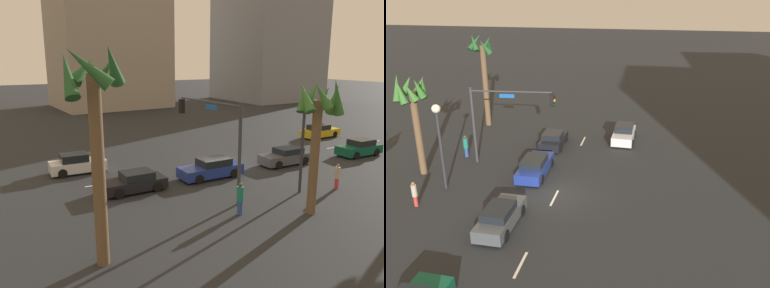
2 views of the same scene
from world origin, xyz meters
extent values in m
plane|color=#232628|center=(0.00, 0.00, 0.00)|extent=(220.00, 220.00, 0.00)
cube|color=silver|center=(-18.00, 0.00, 0.01)|extent=(2.13, 0.14, 0.01)
cube|color=silver|center=(-12.39, 0.00, 0.01)|extent=(1.85, 0.14, 0.01)
cube|color=silver|center=(-7.42, 0.00, 0.01)|extent=(2.04, 0.14, 0.01)
cube|color=silver|center=(-0.58, 0.00, 0.01)|extent=(2.08, 0.14, 0.01)
cube|color=silver|center=(9.87, 0.00, 0.01)|extent=(2.16, 0.14, 0.01)
cube|color=silver|center=(10.57, -3.51, 0.53)|extent=(3.99, 1.85, 0.74)
cube|color=black|center=(10.81, -3.51, 1.18)|extent=(1.93, 1.58, 0.55)
cylinder|color=black|center=(9.33, -4.29, 0.32)|extent=(0.65, 0.24, 0.64)
cylinder|color=black|center=(9.38, -2.65, 0.32)|extent=(0.65, 0.24, 0.64)
cylinder|color=black|center=(11.77, -4.36, 0.32)|extent=(0.65, 0.24, 0.64)
cylinder|color=black|center=(11.82, -2.73, 0.32)|extent=(0.65, 0.24, 0.64)
cube|color=gold|center=(-14.94, -4.10, 0.51)|extent=(4.58, 1.90, 0.71)
cube|color=black|center=(-14.67, -4.09, 1.12)|extent=(2.23, 1.58, 0.52)
cylinder|color=black|center=(-16.30, -4.96, 0.32)|extent=(0.65, 0.25, 0.64)
cylinder|color=black|center=(-16.38, -3.39, 0.32)|extent=(0.65, 0.25, 0.64)
cylinder|color=black|center=(-13.51, -4.82, 0.32)|extent=(0.65, 0.25, 0.64)
cylinder|color=black|center=(-13.59, -3.24, 0.32)|extent=(0.65, 0.25, 0.64)
cube|color=#0F5138|center=(-11.88, 3.08, 0.53)|extent=(4.12, 1.81, 0.74)
cube|color=black|center=(-12.12, 3.08, 1.15)|extent=(1.99, 1.55, 0.50)
cylinder|color=black|center=(-10.59, 3.85, 0.32)|extent=(0.65, 0.24, 0.64)
cylinder|color=black|center=(-10.63, 2.24, 0.32)|extent=(0.65, 0.24, 0.64)
cylinder|color=black|center=(-13.12, 3.91, 0.32)|extent=(0.65, 0.24, 0.64)
cylinder|color=black|center=(-13.16, 2.30, 0.32)|extent=(0.65, 0.24, 0.64)
cube|color=navy|center=(2.67, 2.21, 0.52)|extent=(4.61, 1.82, 0.71)
cube|color=black|center=(2.40, 2.21, 1.12)|extent=(2.22, 1.57, 0.49)
cylinder|color=black|center=(4.08, 3.05, 0.32)|extent=(0.64, 0.23, 0.64)
cylinder|color=black|center=(4.10, 1.41, 0.32)|extent=(0.64, 0.23, 0.64)
cylinder|color=black|center=(1.24, 3.01, 0.32)|extent=(0.64, 0.23, 0.64)
cylinder|color=black|center=(1.26, 1.37, 0.32)|extent=(0.64, 0.23, 0.64)
cube|color=#474C51|center=(-4.31, 2.18, 0.52)|extent=(4.35, 1.70, 0.72)
cube|color=black|center=(-4.57, 2.18, 1.11)|extent=(2.09, 1.48, 0.45)
cylinder|color=black|center=(-2.96, 2.94, 0.32)|extent=(0.64, 0.23, 0.64)
cylinder|color=black|center=(-2.98, 1.38, 0.32)|extent=(0.64, 0.23, 0.64)
cylinder|color=black|center=(-5.64, 2.97, 0.32)|extent=(0.64, 0.23, 0.64)
cylinder|color=black|center=(-5.66, 1.42, 0.32)|extent=(0.64, 0.23, 0.64)
cube|color=black|center=(8.41, 2.29, 0.49)|extent=(4.05, 1.83, 0.65)
cube|color=black|center=(8.17, 2.29, 1.04)|extent=(1.95, 1.58, 0.46)
cylinder|color=black|center=(9.64, 3.14, 0.32)|extent=(0.64, 0.23, 0.64)
cylinder|color=black|center=(9.67, 1.48, 0.32)|extent=(0.64, 0.23, 0.64)
cylinder|color=black|center=(7.15, 3.10, 0.32)|extent=(0.64, 0.23, 0.64)
cylinder|color=black|center=(7.18, 1.44, 0.32)|extent=(0.64, 0.23, 0.64)
cylinder|color=#38383D|center=(3.91, 7.28, 2.95)|extent=(0.20, 0.20, 5.89)
cylinder|color=#38383D|center=(4.19, 4.31, 5.64)|extent=(0.68, 5.95, 0.12)
cube|color=black|center=(4.47, 1.34, 5.07)|extent=(0.35, 0.35, 0.95)
sphere|color=#360503|center=(4.49, 1.16, 5.36)|extent=(0.20, 0.20, 0.20)
sphere|color=orange|center=(4.49, 1.16, 5.06)|extent=(0.20, 0.20, 0.20)
sphere|color=black|center=(4.49, 1.16, 4.76)|extent=(0.20, 0.20, 0.20)
cube|color=#1959B2|center=(4.16, 4.61, 5.32)|extent=(0.14, 1.10, 0.28)
cylinder|color=#2D2D33|center=(-0.61, 7.52, 2.65)|extent=(0.18, 0.18, 5.29)
sphere|color=#F2EACC|center=(-0.61, 7.52, 5.57)|extent=(0.56, 0.56, 0.56)
cylinder|color=#2D478C|center=(4.73, 8.54, 0.37)|extent=(0.31, 0.31, 0.75)
cylinder|color=#1E7266|center=(4.73, 8.54, 1.16)|extent=(0.42, 0.42, 0.82)
sphere|color=brown|center=(4.73, 8.54, 1.68)|extent=(0.22, 0.22, 0.22)
cylinder|color=#BF3833|center=(-3.18, 8.18, 0.35)|extent=(0.34, 0.34, 0.69)
cylinder|color=#B2A58C|center=(-3.18, 8.18, 1.07)|extent=(0.46, 0.46, 0.76)
sphere|color=#8C664C|center=(-3.18, 8.18, 1.55)|extent=(0.20, 0.20, 0.20)
cylinder|color=brown|center=(12.57, 9.92, 3.84)|extent=(0.52, 0.52, 7.69)
cone|color=#235628|center=(13.47, 9.97, 7.61)|extent=(0.63, 1.47, 1.83)
cone|color=#235628|center=(12.94, 10.78, 7.91)|extent=(1.84, 1.22, 1.66)
cone|color=#235628|center=(11.96, 10.42, 7.97)|extent=(1.26, 1.36, 1.63)
cone|color=#235628|center=(12.04, 9.45, 7.61)|extent=(1.27, 1.33, 1.49)
cone|color=#235628|center=(12.80, 9.37, 7.76)|extent=(1.37, 0.98, 1.24)
cylinder|color=brown|center=(1.26, 10.26, 3.07)|extent=(0.49, 0.49, 6.14)
cone|color=#38702D|center=(2.06, 10.15, 6.32)|extent=(0.73, 1.43, 1.66)
cone|color=#38702D|center=(1.62, 10.82, 6.41)|extent=(1.26, 1.09, 1.44)
cone|color=#38702D|center=(0.96, 11.14, 6.36)|extent=(1.36, 0.93, 1.93)
cone|color=#38702D|center=(0.51, 10.60, 6.20)|extent=(1.00, 1.30, 1.73)
cone|color=#38702D|center=(0.67, 10.00, 6.19)|extent=(0.94, 1.20, 1.40)
cone|color=#38702D|center=(1.05, 9.60, 6.40)|extent=(1.17, 0.85, 1.48)
cone|color=#38702D|center=(1.72, 9.66, 6.22)|extent=(1.23, 1.13, 1.61)
cube|color=#9E9384|center=(-3.60, -41.48, 10.76)|extent=(18.52, 16.14, 21.52)
cube|color=gray|center=(-35.40, -37.75, 13.34)|extent=(16.86, 17.42, 26.67)
camera|label=1|loc=(16.22, 24.00, 8.19)|focal=35.52mm
camera|label=2|loc=(-22.95, -5.85, 12.75)|focal=37.94mm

